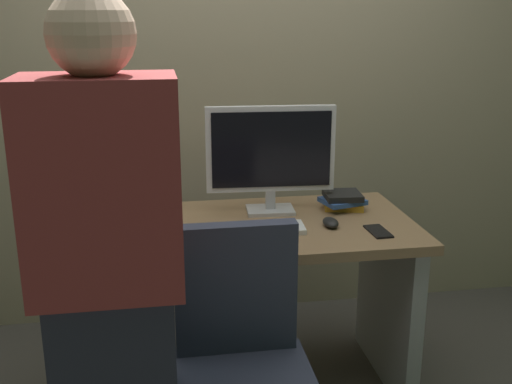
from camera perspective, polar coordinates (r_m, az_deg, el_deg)
wall_back at (r=3.13m, az=-2.59°, el=15.00°), size 6.40×0.10×3.00m
desk at (r=2.58m, az=-0.18°, el=-8.05°), size 1.31×0.70×0.75m
person_at_desk at (r=1.75m, az=-13.35°, el=-9.10°), size 0.40×0.24×1.64m
monitor at (r=2.57m, az=1.37°, el=3.58°), size 0.54×0.15×0.46m
keyboard at (r=2.41m, az=-0.60°, el=-3.45°), size 0.44×0.15×0.02m
mouse at (r=2.48m, az=6.92°, el=-2.82°), size 0.06×0.10×0.03m
cup_near_keyboard at (r=2.39m, az=-9.11°, el=-2.87°), size 0.07×0.07×0.09m
cup_by_monitor at (r=2.65m, az=-9.33°, el=-1.04°), size 0.07×0.07×0.08m
book_stack at (r=2.69m, az=8.05°, el=-0.78°), size 0.20×0.18×0.07m
cell_phone at (r=2.45m, az=11.25°, el=-3.60°), size 0.08×0.15×0.01m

